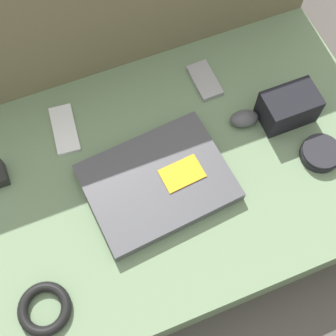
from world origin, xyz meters
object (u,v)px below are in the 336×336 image
computer_mouse (244,118)px  phone_silver (205,81)px  laptop (158,182)px  phone_black (65,129)px  camera_pouch (288,107)px  speaker_puck (321,153)px

computer_mouse → phone_silver: (-0.04, 0.14, -0.01)m
laptop → computer_mouse: (0.24, 0.07, 0.00)m
phone_black → camera_pouch: camera_pouch is taller
laptop → speaker_puck: size_ratio=3.57×
laptop → phone_black: laptop is taller
camera_pouch → speaker_puck: bearing=-78.5°
speaker_puck → phone_black: size_ratio=0.70×
phone_silver → camera_pouch: bearing=-50.1°
phone_silver → phone_black: phone_silver is taller
computer_mouse → speaker_puck: (0.12, -0.14, -0.00)m
laptop → camera_pouch: camera_pouch is taller
laptop → speaker_puck: 0.37m
speaker_puck → camera_pouch: (-0.02, 0.12, 0.03)m
phone_silver → camera_pouch: size_ratio=0.85×
phone_silver → phone_black: size_ratio=0.81×
computer_mouse → camera_pouch: (0.10, -0.02, 0.02)m
phone_black → camera_pouch: bearing=-11.5°
speaker_puck → camera_pouch: camera_pouch is taller
phone_black → camera_pouch: size_ratio=1.04×
speaker_puck → phone_black: bearing=151.9°
speaker_puck → laptop: bearing=169.4°
computer_mouse → camera_pouch: size_ratio=0.59×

